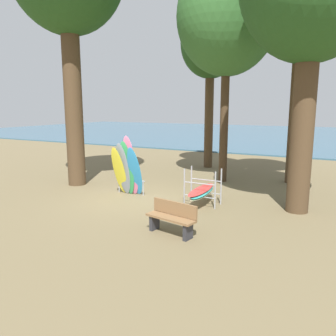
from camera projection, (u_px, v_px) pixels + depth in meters
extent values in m
plane|color=brown|center=(135.00, 199.00, 12.14)|extent=(80.00, 80.00, 0.00)
cube|color=#38607A|center=(279.00, 135.00, 39.23)|extent=(80.00, 36.00, 0.10)
cylinder|color=#4C3823|center=(73.00, 98.00, 13.76)|extent=(0.73, 0.73, 7.28)
cylinder|color=#4C3823|center=(303.00, 123.00, 10.19)|extent=(0.69, 0.69, 5.64)
cylinder|color=#4C3823|center=(209.00, 116.00, 18.04)|extent=(0.47, 0.47, 5.57)
ellipsoid|color=#234C1E|center=(211.00, 43.00, 17.36)|extent=(3.13, 3.13, 3.60)
cylinder|color=#42301E|center=(224.00, 118.00, 14.53)|extent=(0.36, 0.36, 5.66)
ellipsoid|color=#33662D|center=(227.00, 16.00, 13.78)|extent=(4.22, 4.22, 4.85)
cylinder|color=#4C3823|center=(294.00, 114.00, 14.21)|extent=(0.42, 0.42, 6.02)
ellipsoid|color=#285623|center=(301.00, 12.00, 13.48)|extent=(3.31, 3.31, 3.81)
ellipsoid|color=yellow|center=(119.00, 171.00, 12.55)|extent=(0.55, 0.67, 1.85)
ellipsoid|color=gray|center=(123.00, 169.00, 12.48)|extent=(0.52, 0.52, 2.00)
ellipsoid|color=#339E56|center=(127.00, 168.00, 12.42)|extent=(0.54, 0.56, 2.08)
ellipsoid|color=pink|center=(131.00, 166.00, 12.35)|extent=(0.53, 0.61, 2.29)
ellipsoid|color=#2D8ED1|center=(135.00, 172.00, 12.33)|extent=(0.55, 0.67, 1.88)
cylinder|color=#9EA0A5|center=(119.00, 185.00, 13.01)|extent=(0.04, 0.04, 0.55)
cylinder|color=#9EA0A5|center=(143.00, 188.00, 12.54)|extent=(0.04, 0.04, 0.55)
cylinder|color=#9EA0A5|center=(131.00, 180.00, 12.72)|extent=(1.24, 0.08, 0.04)
cylinder|color=#9EA0A5|center=(184.00, 187.00, 11.32)|extent=(0.05, 0.05, 1.25)
cylinder|color=#9EA0A5|center=(215.00, 190.00, 10.82)|extent=(0.05, 0.05, 1.25)
cylinder|color=#9EA0A5|center=(191.00, 183.00, 11.84)|extent=(0.05, 0.05, 1.25)
cylinder|color=#9EA0A5|center=(221.00, 187.00, 11.34)|extent=(0.05, 0.05, 1.25)
cylinder|color=#9EA0A5|center=(199.00, 197.00, 11.12)|extent=(1.10, 0.04, 0.04)
cylinder|color=#9EA0A5|center=(199.00, 183.00, 11.04)|extent=(1.10, 0.04, 0.04)
cylinder|color=#9EA0A5|center=(206.00, 193.00, 11.64)|extent=(1.10, 0.04, 0.04)
cylinder|color=#9EA0A5|center=(206.00, 180.00, 11.56)|extent=(1.10, 0.04, 0.04)
ellipsoid|color=#C6B289|center=(202.00, 193.00, 11.38)|extent=(0.62, 2.13, 0.06)
ellipsoid|color=#38B2AD|center=(202.00, 191.00, 11.36)|extent=(0.66, 2.13, 0.06)
ellipsoid|color=red|center=(201.00, 190.00, 11.37)|extent=(0.57, 2.12, 0.06)
cube|color=#2D2D33|center=(154.00, 222.00, 9.07)|extent=(0.16, 0.33, 0.42)
cube|color=#2D2D33|center=(188.00, 232.00, 8.38)|extent=(0.16, 0.33, 0.42)
cube|color=olive|center=(171.00, 218.00, 8.68)|extent=(1.45, 0.67, 0.06)
cube|color=olive|center=(175.00, 208.00, 8.78)|extent=(1.38, 0.34, 0.36)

